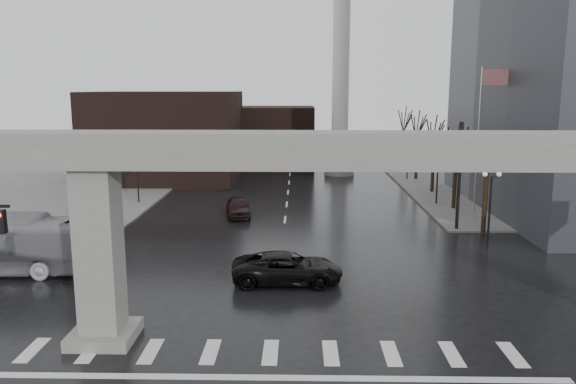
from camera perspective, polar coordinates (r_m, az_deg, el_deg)
name	(u,v)px	position (r m, az deg, el deg)	size (l,w,h in m)	color
ground	(272,341)	(24.18, -1.67, -14.91)	(160.00, 160.00, 0.00)	black
sidewalk_ne	(538,189)	(63.78, 24.10, 0.28)	(28.00, 36.00, 0.15)	slate
sidewalk_nw	(43,187)	(64.68, -23.65, 0.45)	(28.00, 36.00, 0.15)	slate
elevated_guideway	(303,178)	(22.09, 1.51, 1.40)	(48.00, 2.60, 8.70)	gray
building_far_left	(167,136)	(65.80, -12.19, 5.58)	(16.00, 14.00, 10.00)	black
building_far_mid	(276,137)	(74.16, -1.27, 5.56)	(10.00, 10.00, 8.00)	black
smokestack	(341,63)	(68.06, 5.40, 12.96)	(3.60, 3.60, 30.00)	white
signal_mast_arm	(408,152)	(41.62, 12.08, 4.00)	(12.12, 0.43, 8.00)	black
flagpole_assembly	(483,126)	(46.14, 19.16, 6.39)	(2.06, 0.12, 12.00)	silver
lamp_right_0	(491,197)	(38.52, 19.88, -0.46)	(1.22, 0.32, 5.11)	black
lamp_right_1	(438,167)	(51.79, 14.99, 2.48)	(1.22, 0.32, 5.11)	black
lamp_right_2	(408,150)	(65.37, 12.10, 4.20)	(1.22, 0.32, 5.11)	black
lamp_left_0	(76,195)	(39.29, -20.71, -0.30)	(1.22, 0.32, 5.11)	black
lamp_left_1	(137,166)	(52.37, -15.08, 2.56)	(1.22, 0.32, 5.11)	black
lamp_left_2	(172,149)	(65.83, -11.72, 4.26)	(1.22, 0.32, 5.11)	black
tree_right_0	(486,196)	(42.71, 19.44, -0.34)	(1.09, 1.58, 7.50)	black
tree_right_1	(455,177)	(50.24, 16.63, 1.44)	(1.09, 1.61, 7.67)	black
tree_right_2	(433,164)	(57.90, 14.55, 2.76)	(1.10, 1.63, 7.85)	black
tree_right_3	(417,154)	(65.64, 12.96, 3.76)	(1.11, 1.66, 8.02)	black
tree_right_4	(404,146)	(73.44, 11.71, 4.55)	(1.12, 1.69, 8.19)	black
pickup_truck	(287,268)	(30.51, -0.07, -7.74)	(2.74, 5.95, 1.65)	black
far_car	(238,207)	(46.21, -5.11, -1.52)	(1.85, 4.60, 1.57)	black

